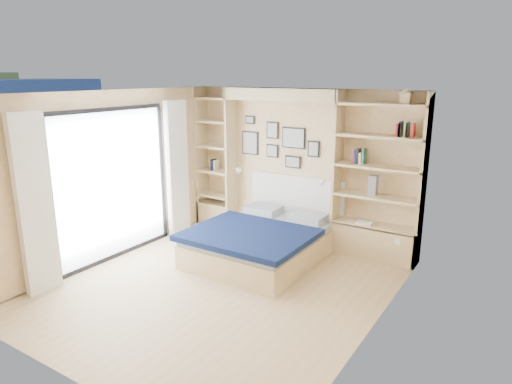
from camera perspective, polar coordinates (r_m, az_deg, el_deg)
The scene contains 9 objects.
ground at distance 6.15m, azimuth -4.32°, elevation -11.74°, with size 4.50×4.50×0.00m, color tan.
room_shell at distance 7.18m, azimuth 0.30°, elevation 1.33°, with size 4.50×4.50×4.50m.
bed at distance 6.93m, azimuth 0.76°, elevation -6.08°, with size 1.74×2.19×1.07m.
photo_gallery at distance 7.70m, azimuth 2.69°, elevation 6.23°, with size 1.48×0.02×0.82m.
reading_lamps at distance 7.53m, azimuth 2.80°, elevation 2.13°, with size 1.92×0.12×0.15m.
shelf_decor at distance 6.91m, azimuth 13.32°, elevation 5.61°, with size 3.52×0.23×2.03m.
deck at distance 8.65m, azimuth -23.89°, elevation -5.06°, with size 3.20×4.00×0.05m, color #6C5F50.
deck_chair at distance 8.30m, azimuth -18.30°, elevation -2.32°, with size 0.68×0.95×0.87m.
shipping_container at distance 15.79m, azimuth -28.66°, elevation 7.57°, with size 2.44×6.11×2.54m, color navy.
Camera 1 is at (3.34, -4.39, 2.73)m, focal length 32.00 mm.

